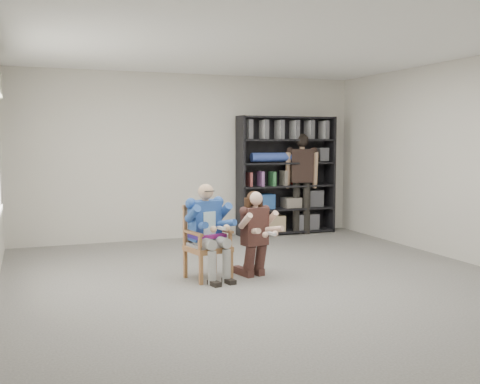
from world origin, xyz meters
name	(u,v)px	position (x,y,z in m)	size (l,w,h in m)	color
room_shell	(275,165)	(0.00, 0.00, 1.40)	(6.00, 7.00, 2.80)	beige
floor	(275,286)	(0.00, 0.00, 0.00)	(6.00, 7.00, 0.01)	#605E59
armchair	(208,242)	(-0.61, 0.61, 0.45)	(0.52, 0.50, 0.90)	olive
seated_man	(208,231)	(-0.61, 0.61, 0.58)	(0.50, 0.70, 1.17)	navy
kneeling_woman	(256,234)	(-0.03, 0.49, 0.54)	(0.45, 0.72, 1.07)	#3B2320
bookshelf	(286,175)	(1.70, 3.28, 1.05)	(1.80, 0.38, 2.10)	black
standing_man	(302,184)	(1.96, 3.18, 0.89)	(0.55, 0.31, 1.79)	black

